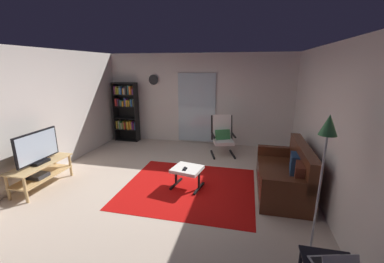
{
  "coord_description": "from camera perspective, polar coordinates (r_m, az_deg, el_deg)",
  "views": [
    {
      "loc": [
        1.41,
        -4.07,
        2.25
      ],
      "look_at": [
        0.31,
        0.77,
        0.91
      ],
      "focal_mm": 22.84,
      "sensor_mm": 36.0,
      "label": 1
    }
  ],
  "objects": [
    {
      "name": "wall_right",
      "position": [
        4.38,
        29.58,
        0.57
      ],
      "size": [
        0.06,
        6.0,
        2.6
      ],
      "primitive_type": "cube",
      "color": "silver",
      "rests_on": "ground"
    },
    {
      "name": "floor_lamp_by_sofa",
      "position": [
        3.04,
        28.79,
        -2.79
      ],
      "size": [
        0.22,
        0.22,
        1.76
      ],
      "color": "#A5A5AD",
      "rests_on": "ground"
    },
    {
      "name": "tv_stand",
      "position": [
        5.47,
        -31.82,
        -7.93
      ],
      "size": [
        0.47,
        1.19,
        0.49
      ],
      "color": "tan",
      "rests_on": "ground"
    },
    {
      "name": "lounge_armchair",
      "position": [
        6.36,
        7.14,
        -0.63
      ],
      "size": [
        0.72,
        0.78,
        1.02
      ],
      "color": "black",
      "rests_on": "ground"
    },
    {
      "name": "wall_clock",
      "position": [
        7.43,
        -8.97,
        11.86
      ],
      "size": [
        0.29,
        0.03,
        0.29
      ],
      "color": "silver"
    },
    {
      "name": "cell_phone",
      "position": [
        4.55,
        -1.69,
        -8.77
      ],
      "size": [
        0.07,
        0.14,
        0.01
      ],
      "primitive_type": "cube",
      "rotation": [
        0.0,
        0.0,
        -0.04
      ],
      "color": "black",
      "rests_on": "ottoman"
    },
    {
      "name": "wall_left",
      "position": [
        5.86,
        -32.05,
        3.48
      ],
      "size": [
        0.06,
        6.0,
        2.6
      ],
      "primitive_type": "cube",
      "color": "silver",
      "rests_on": "ground"
    },
    {
      "name": "glass_door_panel",
      "position": [
        7.15,
        1.07,
        5.46
      ],
      "size": [
        1.1,
        0.01,
        2.0
      ],
      "primitive_type": "cube",
      "color": "silver"
    },
    {
      "name": "ottoman",
      "position": [
        4.65,
        -1.13,
        -9.24
      ],
      "size": [
        0.6,
        0.57,
        0.4
      ],
      "color": "white",
      "rests_on": "ground"
    },
    {
      "name": "leather_sofa",
      "position": [
        4.82,
        21.09,
        -9.55
      ],
      "size": [
        0.82,
        1.73,
        0.9
      ],
      "color": "#512816",
      "rests_on": "ground"
    },
    {
      "name": "area_rug",
      "position": [
        4.79,
        -0.69,
        -12.83
      ],
      "size": [
        2.44,
        2.16,
        0.01
      ],
      "primitive_type": "cube",
      "color": "red",
      "rests_on": "ground"
    },
    {
      "name": "tv_remote",
      "position": [
        4.56,
        -1.69,
        -8.67
      ],
      "size": [
        0.07,
        0.15,
        0.02
      ],
      "primitive_type": "cube",
      "rotation": [
        0.0,
        0.0,
        0.18
      ],
      "color": "black",
      "rests_on": "ottoman"
    },
    {
      "name": "bookshelf_near_tv",
      "position": [
        7.7,
        -15.1,
        5.05
      ],
      "size": [
        0.71,
        0.3,
        1.77
      ],
      "color": "black",
      "rests_on": "ground"
    },
    {
      "name": "wall_back",
      "position": [
        7.18,
        1.37,
        7.51
      ],
      "size": [
        5.6,
        0.06,
        2.6
      ],
      "primitive_type": "cube",
      "color": "silver",
      "rests_on": "ground"
    },
    {
      "name": "ground_plane",
      "position": [
        4.86,
        -5.71,
        -12.54
      ],
      "size": [
        7.02,
        7.02,
        0.0
      ],
      "primitive_type": "plane",
      "color": "beige"
    },
    {
      "name": "television",
      "position": [
        5.34,
        -32.38,
        -3.36
      ],
      "size": [
        0.2,
        0.93,
        0.61
      ],
      "color": "black",
      "rests_on": "tv_stand"
    }
  ]
}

